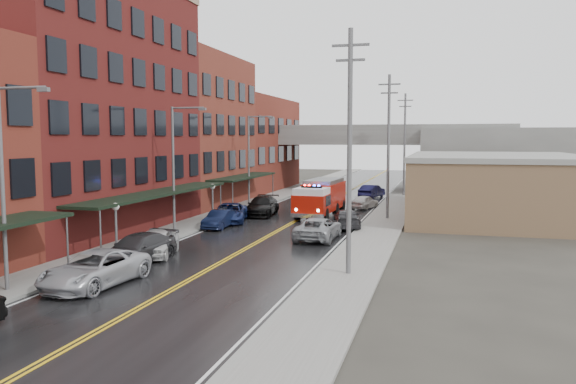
# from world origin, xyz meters

# --- Properties ---
(road) EXTENTS (11.00, 160.00, 0.02)m
(road) POSITION_xyz_m (0.00, 30.00, 0.01)
(road) COLOR black
(road) RESTS_ON ground
(sidewalk_left) EXTENTS (3.00, 160.00, 0.15)m
(sidewalk_left) POSITION_xyz_m (-7.30, 30.00, 0.07)
(sidewalk_left) COLOR slate
(sidewalk_left) RESTS_ON ground
(sidewalk_right) EXTENTS (3.00, 160.00, 0.15)m
(sidewalk_right) POSITION_xyz_m (7.30, 30.00, 0.07)
(sidewalk_right) COLOR slate
(sidewalk_right) RESTS_ON ground
(curb_left) EXTENTS (0.30, 160.00, 0.15)m
(curb_left) POSITION_xyz_m (-5.65, 30.00, 0.07)
(curb_left) COLOR gray
(curb_left) RESTS_ON ground
(curb_right) EXTENTS (0.30, 160.00, 0.15)m
(curb_right) POSITION_xyz_m (5.65, 30.00, 0.07)
(curb_right) COLOR gray
(curb_right) RESTS_ON ground
(brick_building_b) EXTENTS (9.00, 20.00, 18.00)m
(brick_building_b) POSITION_xyz_m (-13.30, 23.00, 9.00)
(brick_building_b) COLOR #4C1514
(brick_building_b) RESTS_ON ground
(brick_building_c) EXTENTS (9.00, 15.00, 15.00)m
(brick_building_c) POSITION_xyz_m (-13.30, 40.50, 7.50)
(brick_building_c) COLOR maroon
(brick_building_c) RESTS_ON ground
(brick_building_far) EXTENTS (9.00, 20.00, 12.00)m
(brick_building_far) POSITION_xyz_m (-13.30, 58.00, 6.00)
(brick_building_far) COLOR maroon
(brick_building_far) RESTS_ON ground
(tan_building) EXTENTS (14.00, 22.00, 5.00)m
(tan_building) POSITION_xyz_m (16.00, 40.00, 2.50)
(tan_building) COLOR brown
(tan_building) RESTS_ON ground
(right_far_block) EXTENTS (18.00, 30.00, 8.00)m
(right_far_block) POSITION_xyz_m (18.00, 70.00, 4.00)
(right_far_block) COLOR slate
(right_far_block) RESTS_ON ground
(awning_1) EXTENTS (2.60, 18.00, 3.09)m
(awning_1) POSITION_xyz_m (-7.49, 23.00, 2.99)
(awning_1) COLOR black
(awning_1) RESTS_ON ground
(awning_2) EXTENTS (2.60, 13.00, 3.09)m
(awning_2) POSITION_xyz_m (-7.49, 40.50, 2.99)
(awning_2) COLOR black
(awning_2) RESTS_ON ground
(globe_lamp_1) EXTENTS (0.44, 0.44, 3.12)m
(globe_lamp_1) POSITION_xyz_m (-6.40, 16.00, 2.31)
(globe_lamp_1) COLOR #59595B
(globe_lamp_1) RESTS_ON ground
(globe_lamp_2) EXTENTS (0.44, 0.44, 3.12)m
(globe_lamp_2) POSITION_xyz_m (-6.40, 30.00, 2.31)
(globe_lamp_2) COLOR #59595B
(globe_lamp_2) RESTS_ON ground
(street_lamp_0) EXTENTS (2.64, 0.22, 9.00)m
(street_lamp_0) POSITION_xyz_m (-6.55, 8.00, 5.19)
(street_lamp_0) COLOR #59595B
(street_lamp_0) RESTS_ON ground
(street_lamp_1) EXTENTS (2.64, 0.22, 9.00)m
(street_lamp_1) POSITION_xyz_m (-6.55, 24.00, 5.19)
(street_lamp_1) COLOR #59595B
(street_lamp_1) RESTS_ON ground
(street_lamp_2) EXTENTS (2.64, 0.22, 9.00)m
(street_lamp_2) POSITION_xyz_m (-6.55, 40.00, 5.19)
(street_lamp_2) COLOR #59595B
(street_lamp_2) RESTS_ON ground
(utility_pole_0) EXTENTS (1.80, 0.24, 12.00)m
(utility_pole_0) POSITION_xyz_m (7.20, 15.00, 6.31)
(utility_pole_0) COLOR #59595B
(utility_pole_0) RESTS_ON ground
(utility_pole_1) EXTENTS (1.80, 0.24, 12.00)m
(utility_pole_1) POSITION_xyz_m (7.20, 35.00, 6.31)
(utility_pole_1) COLOR #59595B
(utility_pole_1) RESTS_ON ground
(utility_pole_2) EXTENTS (1.80, 0.24, 12.00)m
(utility_pole_2) POSITION_xyz_m (7.20, 55.00, 6.31)
(utility_pole_2) COLOR #59595B
(utility_pole_2) RESTS_ON ground
(overpass) EXTENTS (40.00, 10.00, 7.50)m
(overpass) POSITION_xyz_m (0.00, 62.00, 5.99)
(overpass) COLOR slate
(overpass) RESTS_ON ground
(fire_truck) EXTENTS (3.75, 8.74, 3.15)m
(fire_truck) POSITION_xyz_m (1.28, 35.87, 1.71)
(fire_truck) COLOR #A11207
(fire_truck) RESTS_ON ground
(parked_car_left_2) EXTENTS (3.13, 5.97, 1.60)m
(parked_car_left_2) POSITION_xyz_m (-3.72, 10.02, 0.80)
(parked_car_left_2) COLOR #AAACB2
(parked_car_left_2) RESTS_ON ground
(parked_car_left_3) EXTENTS (2.84, 5.61, 1.56)m
(parked_car_left_3) POSITION_xyz_m (-4.36, 14.84, 0.78)
(parked_car_left_3) COLOR #2C2B2E
(parked_car_left_3) RESTS_ON ground
(parked_car_left_4) EXTENTS (2.98, 4.99, 1.59)m
(parked_car_left_4) POSITION_xyz_m (-4.25, 16.80, 0.80)
(parked_car_left_4) COLOR #BCBCBC
(parked_car_left_4) RESTS_ON ground
(parked_car_left_5) EXTENTS (1.50, 4.14, 1.36)m
(parked_car_left_5) POSITION_xyz_m (-4.65, 27.20, 0.68)
(parked_car_left_5) COLOR black
(parked_car_left_5) RESTS_ON ground
(parked_car_left_6) EXTENTS (3.85, 5.98, 1.53)m
(parked_car_left_6) POSITION_xyz_m (-5.00, 30.20, 0.77)
(parked_car_left_6) COLOR #152150
(parked_car_left_6) RESTS_ON ground
(parked_car_left_7) EXTENTS (2.82, 5.88, 1.65)m
(parked_car_left_7) POSITION_xyz_m (-3.75, 34.80, 0.83)
(parked_car_left_7) COLOR black
(parked_car_left_7) RESTS_ON ground
(parked_car_right_0) EXTENTS (2.54, 5.40, 1.49)m
(parked_car_right_0) POSITION_xyz_m (3.60, 24.47, 0.75)
(parked_car_right_0) COLOR gray
(parked_car_right_0) RESTS_ON ground
(parked_car_right_1) EXTENTS (3.04, 5.18, 1.41)m
(parked_car_right_1) POSITION_xyz_m (4.60, 29.89, 0.71)
(parked_car_right_1) COLOR #2B2B2E
(parked_car_right_1) RESTS_ON ground
(parked_car_right_2) EXTENTS (2.67, 4.26, 1.35)m
(parked_car_right_2) POSITION_xyz_m (4.36, 41.88, 0.68)
(parked_car_right_2) COLOR silver
(parked_car_right_2) RESTS_ON ground
(parked_car_right_3) EXTENTS (2.69, 4.84, 1.51)m
(parked_car_right_3) POSITION_xyz_m (3.80, 52.20, 0.76)
(parked_car_right_3) COLOR black
(parked_car_right_3) RESTS_ON ground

